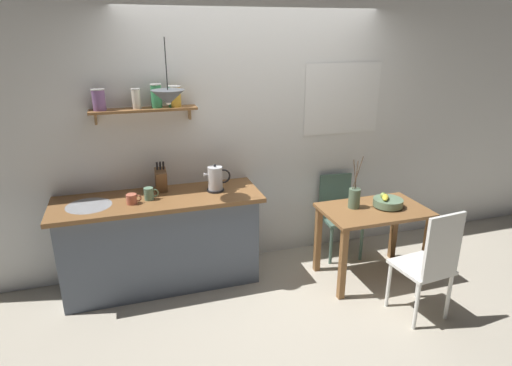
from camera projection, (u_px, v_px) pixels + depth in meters
ground_plane at (274, 283)px, 4.14m from camera, size 14.00×14.00×0.00m
back_wall at (273, 130)px, 4.34m from camera, size 6.80×0.11×2.70m
kitchen_counter at (161, 241)px, 4.00m from camera, size 1.83×0.63×0.89m
wall_shelf at (146, 101)px, 3.73m from camera, size 0.92×0.20×0.34m
dining_table at (373, 221)px, 4.07m from camera, size 0.98×0.61×0.72m
dining_chair_near at (430, 262)px, 3.47m from camera, size 0.44×0.44×0.99m
dining_chair_far at (338, 211)px, 4.61m from camera, size 0.43×0.44×0.85m
fruit_bowl at (388, 202)px, 4.05m from camera, size 0.28×0.28×0.13m
twig_vase at (354, 198)px, 4.02m from camera, size 0.11×0.11×0.50m
electric_kettle at (216, 179)px, 3.95m from camera, size 0.25×0.16×0.26m
knife_block at (161, 179)px, 3.94m from camera, size 0.10×0.18×0.30m
coffee_mug_by_sink at (132, 199)px, 3.68m from camera, size 0.13×0.09×0.09m
coffee_mug_spare at (149, 194)px, 3.77m from camera, size 0.13×0.08×0.11m
pendant_lamp at (168, 97)px, 3.48m from camera, size 0.27×0.27×0.53m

